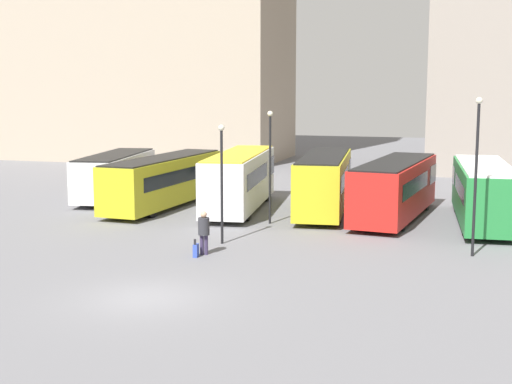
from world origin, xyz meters
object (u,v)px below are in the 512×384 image
(bus_0, at_px, (116,174))
(bus_4, at_px, (395,187))
(lamp_post_1, at_px, (222,174))
(bus_2, at_px, (240,179))
(lamp_post_2, at_px, (476,165))
(bus_1, at_px, (165,179))
(bus_5, at_px, (484,191))
(bus_3, at_px, (324,181))
(lamp_post_0, at_px, (270,158))
(suitcase, at_px, (196,250))
(traveler, at_px, (204,229))

(bus_0, distance_m, bus_4, 17.69)
(bus_4, xyz_separation_m, lamp_post_1, (-6.83, -8.68, 1.49))
(bus_2, xyz_separation_m, lamp_post_1, (2.01, -8.82, 1.39))
(lamp_post_2, bearing_deg, bus_1, 155.87)
(bus_5, height_order, lamp_post_1, lamp_post_1)
(bus_3, height_order, lamp_post_0, lamp_post_0)
(bus_0, xyz_separation_m, suitcase, (10.57, -13.14, -1.26))
(bus_2, xyz_separation_m, bus_4, (8.84, -0.14, -0.10))
(bus_1, bearing_deg, bus_4, -85.68)
(bus_4, relative_size, lamp_post_2, 1.62)
(bus_2, distance_m, bus_5, 13.38)
(bus_0, relative_size, bus_4, 0.88)
(bus_2, distance_m, lamp_post_0, 4.85)
(traveler, xyz_separation_m, lamp_post_0, (0.82, 7.44, 2.31))
(bus_1, bearing_deg, bus_2, -82.72)
(lamp_post_0, height_order, lamp_post_2, lamp_post_2)
(suitcase, height_order, lamp_post_1, lamp_post_1)
(traveler, xyz_separation_m, lamp_post_2, (10.88, 2.96, 2.72))
(bus_4, bearing_deg, lamp_post_0, 126.49)
(suitcase, bearing_deg, lamp_post_0, -15.85)
(bus_5, bearing_deg, bus_1, 85.17)
(bus_3, bearing_deg, lamp_post_0, 148.02)
(bus_5, xyz_separation_m, lamp_post_2, (-0.52, -7.68, 2.14))
(bus_0, height_order, bus_4, bus_4)
(bus_1, xyz_separation_m, lamp_post_2, (17.43, -7.80, 2.21))
(bus_3, xyz_separation_m, bus_5, (8.56, -0.98, -0.09))
(lamp_post_0, bearing_deg, bus_1, 155.70)
(bus_0, xyz_separation_m, bus_2, (8.77, -1.60, 0.25))
(bus_5, distance_m, lamp_post_2, 7.99)
(bus_2, relative_size, bus_3, 1.04)
(bus_4, bearing_deg, bus_5, -86.86)
(lamp_post_1, relative_size, lamp_post_2, 0.81)
(bus_0, bearing_deg, lamp_post_0, -123.19)
(suitcase, bearing_deg, bus_5, -54.82)
(bus_2, height_order, lamp_post_2, lamp_post_2)
(bus_2, height_order, traveler, bus_2)
(bus_4, bearing_deg, bus_3, 86.67)
(bus_0, height_order, traveler, bus_0)
(bus_2, relative_size, lamp_post_2, 1.64)
(lamp_post_1, bearing_deg, lamp_post_2, 3.87)
(bus_0, height_order, lamp_post_0, lamp_post_0)
(bus_5, relative_size, traveler, 5.79)
(suitcase, bearing_deg, bus_2, 0.20)
(traveler, bearing_deg, bus_4, -40.81)
(lamp_post_2, bearing_deg, bus_4, 116.84)
(bus_0, xyz_separation_m, bus_3, (13.58, -1.04, 0.23))
(bus_0, distance_m, bus_1, 4.61)
(lamp_post_0, distance_m, lamp_post_2, 11.02)
(bus_1, height_order, bus_3, bus_3)
(bus_0, xyz_separation_m, traveler, (10.75, -12.66, -0.43))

